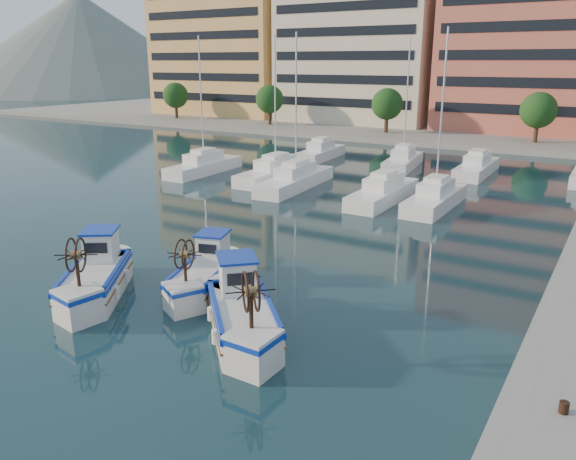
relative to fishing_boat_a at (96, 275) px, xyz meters
name	(u,v)px	position (x,y,z in m)	size (l,w,h in m)	color
ground	(205,310)	(4.87, 1.16, -0.88)	(300.00, 300.00, 0.00)	#1A3D44
hill_west	(87,91)	(-135.13, 111.16, -0.88)	(180.00, 180.00, 60.00)	slate
yacht_marina	(394,175)	(2.05, 28.78, -0.35)	(37.67, 23.52, 11.50)	white
fishing_boat_a	(96,275)	(0.00, 0.00, 0.00)	(4.52, 5.21, 3.20)	silver
fishing_boat_b	(205,272)	(3.55, 2.80, -0.09)	(3.15, 4.77, 2.88)	silver
fishing_boat_c	(242,311)	(7.30, 0.33, 0.01)	(4.94, 5.01, 3.23)	silver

